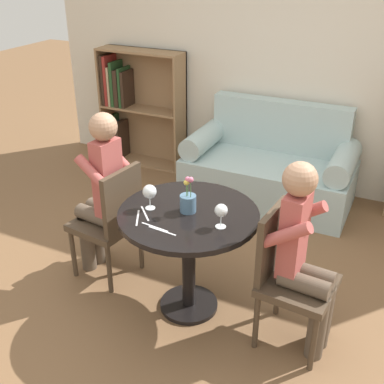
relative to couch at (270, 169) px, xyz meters
name	(u,v)px	position (x,y,z in m)	size (l,w,h in m)	color
ground_plane	(189,306)	(0.00, -1.79, -0.31)	(16.00, 16.00, 0.00)	brown
back_wall	(291,52)	(0.00, 0.43, 1.04)	(5.20, 0.05, 2.70)	silver
round_table	(189,234)	(0.00, -1.79, 0.28)	(0.90, 0.90, 0.75)	black
couch	(270,169)	(0.00, 0.00, 0.00)	(1.58, 0.80, 0.92)	#A8C1C1
bookshelf_left	(133,106)	(-1.69, 0.27, 0.33)	(0.96, 0.28, 1.27)	#93704C
chair_left	(112,218)	(-0.66, -1.71, 0.18)	(0.47, 0.47, 0.90)	#473828
chair_right	(287,273)	(0.66, -1.79, 0.18)	(0.46, 0.46, 0.90)	#473828
person_left	(101,193)	(-0.75, -1.69, 0.36)	(0.45, 0.38, 1.28)	brown
person_right	(305,257)	(0.75, -1.80, 0.33)	(0.44, 0.36, 1.22)	brown
wine_glass_left	(150,192)	(-0.24, -1.85, 0.56)	(0.09, 0.09, 0.16)	white
wine_glass_right	(221,211)	(0.25, -1.87, 0.55)	(0.08, 0.08, 0.15)	white
flower_vase	(188,201)	(-0.01, -1.78, 0.51)	(0.10, 0.10, 0.25)	slate
knife_left_setting	(155,227)	(-0.10, -2.04, 0.44)	(0.19, 0.03, 0.00)	silver
fork_left_setting	(162,231)	(-0.04, -2.06, 0.44)	(0.19, 0.03, 0.00)	silver
knife_right_setting	(145,213)	(-0.24, -1.93, 0.44)	(0.14, 0.15, 0.00)	silver
fork_right_setting	(138,218)	(-0.25, -1.99, 0.44)	(0.10, 0.17, 0.00)	silver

